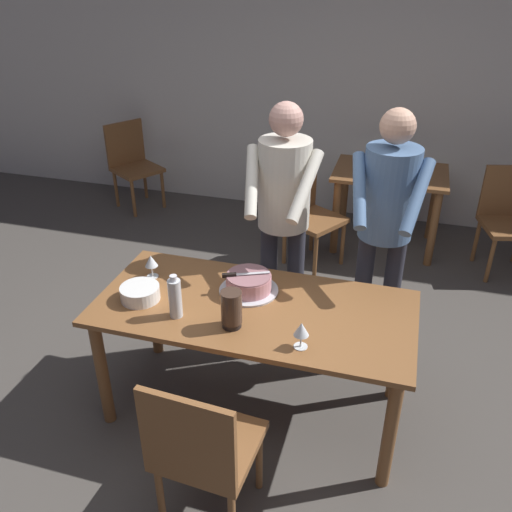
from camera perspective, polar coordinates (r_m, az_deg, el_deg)
The scene contains 17 objects.
ground_plane at distance 3.47m, azimuth -0.20°, elevation -15.54°, with size 14.00×14.00×0.00m, color #4C4742.
back_wall at distance 5.61m, azimuth 9.16°, elevation 17.62°, with size 10.00×0.12×2.70m, color silver.
main_dining_table at distance 3.05m, azimuth -0.22°, elevation -6.93°, with size 1.75×0.82×0.75m.
cake_on_platter at distance 3.09m, azimuth -0.78°, elevation -2.90°, with size 0.34×0.34×0.11m.
cake_knife at distance 3.05m, azimuth -2.12°, elevation -1.97°, with size 0.26×0.13×0.02m.
plate_stack at distance 3.09m, azimuth -12.08°, elevation -3.81°, with size 0.22×0.22×0.08m.
wine_glass_near at distance 2.65m, azimuth 4.79°, elevation -7.75°, with size 0.08×0.08×0.14m.
wine_glass_far at distance 3.26m, azimuth -10.96°, elevation -0.59°, with size 0.08×0.08×0.14m.
water_bottle at distance 2.88m, azimuth -8.50°, elevation -4.35°, with size 0.07×0.07×0.25m.
hurricane_lamp at distance 2.78m, azimuth -2.59°, elevation -5.60°, with size 0.11×0.11×0.21m.
person_cutting_cake at distance 3.36m, azimuth 2.90°, elevation 5.12°, with size 0.47×0.56×1.72m.
person_standing_beside at distance 3.31m, azimuth 13.50°, elevation 3.97°, with size 0.47×0.55×1.72m.
chair_near_side at distance 2.61m, azimuth -5.68°, elevation -19.44°, with size 0.47×0.47×0.90m.
background_table at distance 5.11m, azimuth 13.77°, elevation 6.94°, with size 1.00×0.70×0.74m.
background_chair_0 at distance 4.74m, azimuth 5.54°, elevation 4.75°, with size 0.60×0.60×0.90m.
background_chair_1 at distance 5.09m, azimuth 25.01°, elevation 3.78°, with size 0.54×0.54×0.90m.
background_chair_3 at distance 6.03m, azimuth -12.81°, elevation 9.59°, with size 0.61×0.61×0.90m.
Camera 1 is at (0.70, -2.36, 2.44)m, focal length 38.07 mm.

